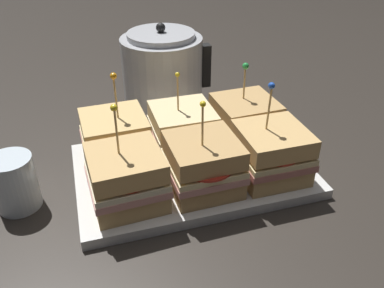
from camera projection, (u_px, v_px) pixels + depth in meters
name	position (u px, v px, depth m)	size (l,w,h in m)	color
ground_plane	(192.00, 174.00, 0.73)	(6.00, 6.00, 0.00)	#2D2823
serving_platter	(192.00, 170.00, 0.72)	(0.40, 0.26, 0.02)	silver
sandwich_front_left	(127.00, 178.00, 0.61)	(0.12, 0.12, 0.17)	tan
sandwich_front_center	(202.00, 165.00, 0.64)	(0.12, 0.12, 0.16)	tan
sandwich_front_right	(271.00, 153.00, 0.67)	(0.11, 0.11, 0.17)	tan
sandwich_back_left	(115.00, 139.00, 0.71)	(0.12, 0.12, 0.17)	tan
sandwich_back_center	(182.00, 130.00, 0.74)	(0.11, 0.11, 0.15)	beige
sandwich_back_right	(245.00, 120.00, 0.77)	(0.12, 0.12, 0.15)	tan
kettle_steel	(163.00, 72.00, 0.91)	(0.20, 0.18, 0.20)	#B7BABF
drinking_glass	(15.00, 182.00, 0.63)	(0.07, 0.07, 0.09)	silver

